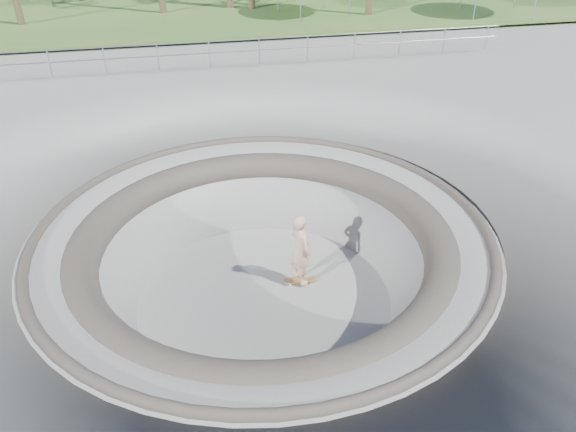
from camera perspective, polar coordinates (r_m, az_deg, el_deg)
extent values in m
plane|color=gray|center=(12.55, -2.60, -1.50)|extent=(180.00, 180.00, 0.00)
torus|color=gray|center=(13.75, -2.40, -8.50)|extent=(14.00, 14.00, 4.00)
cylinder|color=gray|center=(13.71, -2.40, -8.34)|extent=(6.60, 6.60, 0.10)
torus|color=#4A443B|center=(12.56, -2.60, -1.58)|extent=(10.24, 10.24, 0.24)
torus|color=#4A443B|center=(12.80, -2.55, -3.19)|extent=(8.91, 8.91, 0.81)
ellipsoid|color=olive|center=(72.55, -4.59, 19.86)|extent=(61.60, 44.00, 28.60)
cylinder|color=#989DA1|center=(23.15, -8.08, 17.14)|extent=(25.00, 0.05, 0.05)
cylinder|color=#989DA1|center=(23.26, -8.00, 16.07)|extent=(25.00, 0.05, 0.05)
cube|color=olive|center=(14.05, 1.22, -6.54)|extent=(0.79, 0.28, 0.02)
cylinder|color=#A1A1A5|center=(14.07, 1.22, -6.65)|extent=(0.05, 0.16, 0.03)
cylinder|color=#A1A1A5|center=(14.07, 1.22, -6.65)|extent=(0.05, 0.16, 0.03)
cylinder|color=white|center=(14.08, 1.21, -6.67)|extent=(0.06, 0.03, 0.06)
cylinder|color=white|center=(14.08, 1.21, -6.67)|extent=(0.06, 0.03, 0.06)
cylinder|color=white|center=(14.08, 1.21, -6.67)|extent=(0.06, 0.03, 0.06)
cylinder|color=white|center=(14.08, 1.21, -6.67)|extent=(0.06, 0.03, 0.06)
imported|color=#DEAA8F|center=(13.49, 1.26, -3.39)|extent=(0.66, 0.80, 1.87)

